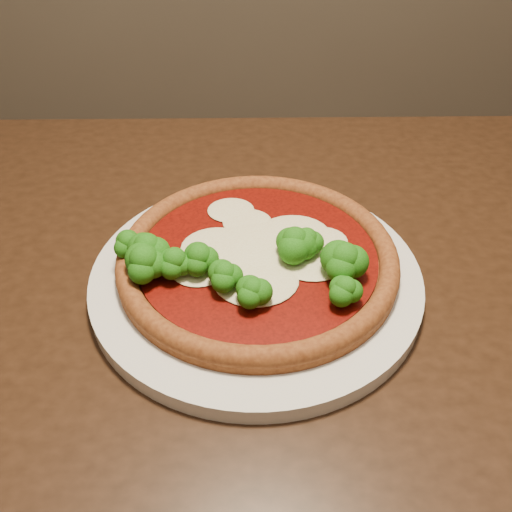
{
  "coord_description": "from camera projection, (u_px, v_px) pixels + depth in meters",
  "views": [
    {
      "loc": [
        -0.15,
        -0.24,
        1.18
      ],
      "look_at": [
        -0.13,
        0.22,
        0.79
      ],
      "focal_mm": 40.0,
      "sensor_mm": 36.0,
      "label": 1
    }
  ],
  "objects": [
    {
      "name": "dining_table",
      "position": [
        270.0,
        360.0,
        0.67
      ],
      "size": [
        1.12,
        0.88,
        0.75
      ],
      "rotation": [
        0.0,
        0.0,
        -0.04
      ],
      "color": "black",
      "rests_on": "floor"
    },
    {
      "name": "pizza",
      "position": [
        254.0,
        257.0,
        0.61
      ],
      "size": [
        0.31,
        0.3,
        0.06
      ],
      "rotation": [
        0.0,
        0.0,
        0.21
      ],
      "color": "brown",
      "rests_on": "plate"
    },
    {
      "name": "plate",
      "position": [
        256.0,
        278.0,
        0.62
      ],
      "size": [
        0.36,
        0.36,
        0.02
      ],
      "primitive_type": "cylinder",
      "color": "silver",
      "rests_on": "dining_table"
    }
  ]
}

